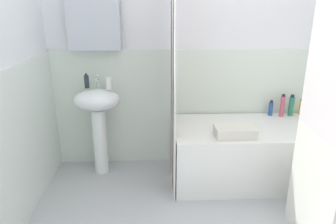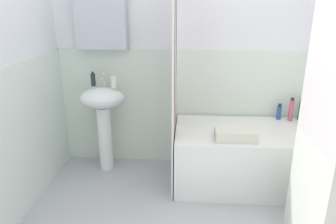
% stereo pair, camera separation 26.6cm
% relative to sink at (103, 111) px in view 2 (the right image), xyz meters
% --- Properties ---
extents(wall_back_tiled, '(3.60, 0.18, 2.40)m').
position_rel_sink_xyz_m(wall_back_tiled, '(1.00, 0.23, 0.51)').
color(wall_back_tiled, white).
rests_on(wall_back_tiled, ground_plane).
extents(wall_left_tiled, '(0.07, 1.81, 2.40)m').
position_rel_sink_xyz_m(wall_left_tiled, '(-0.50, -0.69, 0.49)').
color(wall_left_tiled, white).
rests_on(wall_left_tiled, ground_plane).
extents(sink, '(0.44, 0.34, 0.86)m').
position_rel_sink_xyz_m(sink, '(0.00, 0.00, 0.00)').
color(sink, white).
rests_on(sink, ground_plane).
extents(faucet, '(0.03, 0.12, 0.12)m').
position_rel_sink_xyz_m(faucet, '(0.00, 0.08, 0.29)').
color(faucet, silver).
rests_on(faucet, sink).
extents(soap_dispenser, '(0.04, 0.04, 0.14)m').
position_rel_sink_xyz_m(soap_dispenser, '(-0.10, 0.07, 0.29)').
color(soap_dispenser, '#212D34').
rests_on(soap_dispenser, sink).
extents(toothbrush_cup, '(0.06, 0.06, 0.11)m').
position_rel_sink_xyz_m(toothbrush_cup, '(0.12, 0.01, 0.28)').
color(toothbrush_cup, silver).
rests_on(toothbrush_cup, sink).
extents(bathtub, '(1.42, 0.74, 0.54)m').
position_rel_sink_xyz_m(bathtub, '(1.44, -0.18, -0.36)').
color(bathtub, white).
rests_on(bathtub, ground_plane).
extents(shower_curtain, '(0.01, 0.74, 2.00)m').
position_rel_sink_xyz_m(shower_curtain, '(0.71, -0.18, 0.37)').
color(shower_curtain, white).
rests_on(shower_curtain, ground_plane).
extents(lotion_bottle, '(0.04, 0.04, 0.17)m').
position_rel_sink_xyz_m(lotion_bottle, '(2.05, 0.13, -0.01)').
color(lotion_bottle, gold).
rests_on(lotion_bottle, bathtub).
extents(body_wash_bottle, '(0.05, 0.05, 0.22)m').
position_rel_sink_xyz_m(body_wash_bottle, '(1.93, 0.11, 0.01)').
color(body_wash_bottle, '#2C7E5E').
rests_on(body_wash_bottle, bathtub).
extents(shampoo_bottle, '(0.05, 0.05, 0.23)m').
position_rel_sink_xyz_m(shampoo_bottle, '(1.83, 0.09, 0.02)').
color(shampoo_bottle, '#CA556D').
rests_on(shampoo_bottle, bathtub).
extents(conditioner_bottle, '(0.04, 0.04, 0.16)m').
position_rel_sink_xyz_m(conditioner_bottle, '(1.73, 0.12, -0.02)').
color(conditioner_bottle, '#2B539C').
rests_on(conditioner_bottle, bathtub).
extents(towel_folded, '(0.35, 0.21, 0.09)m').
position_rel_sink_xyz_m(towel_folded, '(1.24, -0.39, -0.05)').
color(towel_folded, silver).
rests_on(towel_folded, bathtub).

